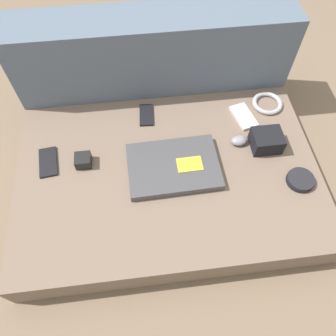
{
  "coord_description": "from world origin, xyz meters",
  "views": [
    {
      "loc": [
        -0.07,
        -0.62,
        1.14
      ],
      "look_at": [
        0.0,
        0.0,
        0.15
      ],
      "focal_mm": 35.0,
      "sensor_mm": 36.0,
      "label": 1
    }
  ],
  "objects": [
    {
      "name": "charger_brick",
      "position": [
        -0.3,
        0.07,
        0.15
      ],
      "size": [
        0.06,
        0.06,
        0.04
      ],
      "color": "black",
      "rests_on": "couch_seat"
    },
    {
      "name": "phone_silver",
      "position": [
        -0.06,
        0.27,
        0.14
      ],
      "size": [
        0.06,
        0.11,
        0.01
      ],
      "rotation": [
        0.0,
        0.0,
        -0.07
      ],
      "color": "black",
      "rests_on": "couch_seat"
    },
    {
      "name": "phone_small",
      "position": [
        -0.43,
        0.09,
        0.14
      ],
      "size": [
        0.08,
        0.13,
        0.01
      ],
      "rotation": [
        0.0,
        0.0,
        0.11
      ],
      "color": "black",
      "rests_on": "couch_seat"
    },
    {
      "name": "laptop",
      "position": [
        0.02,
        0.01,
        0.15
      ],
      "size": [
        0.33,
        0.23,
        0.03
      ],
      "rotation": [
        0.0,
        0.0,
        0.02
      ],
      "color": "#47474C",
      "rests_on": "couch_seat"
    },
    {
      "name": "cable_coil",
      "position": [
        0.45,
        0.27,
        0.14
      ],
      "size": [
        0.12,
        0.12,
        0.02
      ],
      "color": "#B2B2B7",
      "rests_on": "couch_seat"
    },
    {
      "name": "camera_pouch",
      "position": [
        0.38,
        0.07,
        0.16
      ],
      "size": [
        0.11,
        0.09,
        0.07
      ],
      "color": "black",
      "rests_on": "couch_seat"
    },
    {
      "name": "phone_black",
      "position": [
        0.33,
        0.22,
        0.14
      ],
      "size": [
        0.1,
        0.14,
        0.01
      ],
      "rotation": [
        0.0,
        0.0,
        0.24
      ],
      "color": "silver",
      "rests_on": "couch_seat"
    },
    {
      "name": "ground_plane",
      "position": [
        0.0,
        0.0,
        0.0
      ],
      "size": [
        8.0,
        8.0,
        0.0
      ],
      "primitive_type": "plane",
      "color": "#7A6651"
    },
    {
      "name": "computer_mouse",
      "position": [
        0.28,
        0.09,
        0.15
      ],
      "size": [
        0.06,
        0.05,
        0.03
      ],
      "rotation": [
        0.0,
        0.0,
        0.04
      ],
      "color": "gray",
      "rests_on": "couch_seat"
    },
    {
      "name": "couch_backrest",
      "position": [
        0.0,
        0.46,
        0.22
      ],
      "size": [
        1.09,
        0.2,
        0.44
      ],
      "color": "slate",
      "rests_on": "ground_plane"
    },
    {
      "name": "speaker_puck",
      "position": [
        0.46,
        -0.1,
        0.14
      ],
      "size": [
        0.1,
        0.1,
        0.02
      ],
      "color": "black",
      "rests_on": "couch_seat"
    },
    {
      "name": "couch_seat",
      "position": [
        0.0,
        0.0,
        0.07
      ],
      "size": [
        1.09,
        0.73,
        0.13
      ],
      "color": "#7A6656",
      "rests_on": "ground_plane"
    }
  ]
}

